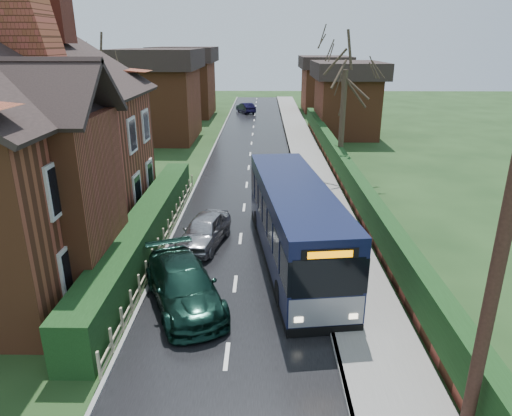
{
  "coord_description": "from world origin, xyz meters",
  "views": [
    {
      "loc": [
        0.97,
        -12.38,
        8.19
      ],
      "look_at": [
        0.7,
        5.06,
        1.8
      ],
      "focal_mm": 32.0,
      "sensor_mm": 36.0,
      "label": 1
    }
  ],
  "objects_px": {
    "car_silver": "(204,230)",
    "car_green": "(184,285)",
    "brick_house": "(11,147)",
    "bus": "(294,224)",
    "bus_stop_sign": "(361,265)",
    "telegraph_pole": "(494,286)"
  },
  "relations": [
    {
      "from": "car_silver",
      "to": "car_green",
      "type": "xyz_separation_m",
      "value": [
        -0.1,
        -4.71,
        0.05
      ]
    },
    {
      "from": "brick_house",
      "to": "bus",
      "type": "height_order",
      "value": "brick_house"
    },
    {
      "from": "car_silver",
      "to": "brick_house",
      "type": "bearing_deg",
      "value": -162.96
    },
    {
      "from": "bus",
      "to": "bus_stop_sign",
      "type": "bearing_deg",
      "value": -72.12
    },
    {
      "from": "telegraph_pole",
      "to": "bus_stop_sign",
      "type": "bearing_deg",
      "value": 119.26
    },
    {
      "from": "brick_house",
      "to": "bus",
      "type": "distance_m",
      "value": 11.33
    },
    {
      "from": "bus",
      "to": "car_silver",
      "type": "bearing_deg",
      "value": 152.16
    },
    {
      "from": "car_green",
      "to": "bus_stop_sign",
      "type": "distance_m",
      "value": 5.72
    },
    {
      "from": "car_silver",
      "to": "bus_stop_sign",
      "type": "height_order",
      "value": "bus_stop_sign"
    },
    {
      "from": "brick_house",
      "to": "car_silver",
      "type": "relative_size",
      "value": 3.83
    },
    {
      "from": "bus",
      "to": "car_green",
      "type": "xyz_separation_m",
      "value": [
        -3.8,
        -3.31,
        -0.84
      ]
    },
    {
      "from": "bus",
      "to": "telegraph_pole",
      "type": "xyz_separation_m",
      "value": [
        3.04,
        -8.91,
        2.41
      ]
    },
    {
      "from": "bus_stop_sign",
      "to": "telegraph_pole",
      "type": "bearing_deg",
      "value": -76.51
    },
    {
      "from": "bus",
      "to": "telegraph_pole",
      "type": "distance_m",
      "value": 9.72
    },
    {
      "from": "car_green",
      "to": "telegraph_pole",
      "type": "bearing_deg",
      "value": -61.91
    },
    {
      "from": "bus",
      "to": "bus_stop_sign",
      "type": "height_order",
      "value": "bus"
    },
    {
      "from": "bus",
      "to": "car_green",
      "type": "relative_size",
      "value": 2.15
    },
    {
      "from": "car_green",
      "to": "car_silver",
      "type": "bearing_deg",
      "value": 66.2
    },
    {
      "from": "brick_house",
      "to": "bus_stop_sign",
      "type": "xyz_separation_m",
      "value": [
        12.73,
        -4.64,
        -2.63
      ]
    },
    {
      "from": "brick_house",
      "to": "bus",
      "type": "bearing_deg",
      "value": -4.12
    },
    {
      "from": "car_green",
      "to": "bus",
      "type": "bearing_deg",
      "value": 18.44
    },
    {
      "from": "car_green",
      "to": "telegraph_pole",
      "type": "relative_size",
      "value": 0.62
    }
  ]
}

